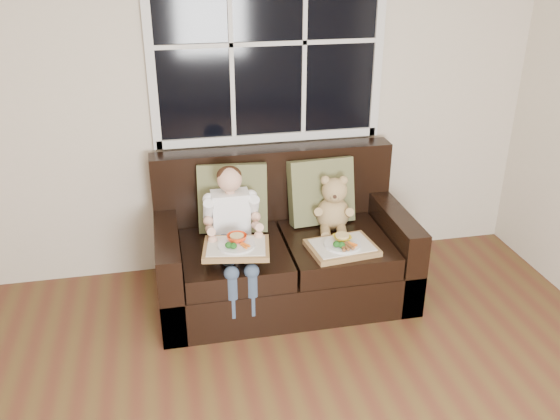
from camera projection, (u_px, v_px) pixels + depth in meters
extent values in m
cube|color=beige|center=(224.00, 89.00, 4.05)|extent=(4.50, 0.02, 2.70)
cube|color=black|center=(268.00, 43.00, 3.96)|extent=(1.50, 0.02, 1.25)
cube|color=silver|center=(269.00, 138.00, 4.22)|extent=(1.58, 0.04, 0.06)
cube|color=silver|center=(149.00, 48.00, 3.80)|extent=(0.06, 0.04, 1.37)
cube|color=silver|center=(379.00, 40.00, 4.09)|extent=(0.06, 0.04, 1.37)
cube|color=silver|center=(268.00, 44.00, 3.95)|extent=(1.50, 0.03, 0.03)
cube|color=black|center=(284.00, 277.00, 4.12)|extent=(1.70, 0.90, 0.30)
cube|color=black|center=(169.00, 270.00, 3.91)|extent=(0.15, 0.90, 0.60)
cube|color=black|center=(391.00, 247.00, 4.20)|extent=(0.15, 0.90, 0.60)
cube|color=black|center=(273.00, 192.00, 4.25)|extent=(1.70, 0.18, 0.66)
cube|color=black|center=(234.00, 259.00, 3.89)|extent=(0.68, 0.72, 0.15)
cube|color=black|center=(337.00, 249.00, 4.02)|extent=(0.68, 0.72, 0.15)
cube|color=#5C603B|center=(233.00, 198.00, 4.03)|extent=(0.49, 0.28, 0.48)
cube|color=#5C603B|center=(321.00, 191.00, 4.15)|extent=(0.47, 0.25, 0.47)
cube|color=white|center=(231.00, 216.00, 3.90)|extent=(0.24, 0.15, 0.34)
sphere|color=#DDA587|center=(230.00, 179.00, 3.78)|extent=(0.16, 0.16, 0.16)
ellipsoid|color=#331C10|center=(229.00, 175.00, 3.78)|extent=(0.16, 0.16, 0.11)
cylinder|color=#334259|center=(226.00, 248.00, 3.78)|extent=(0.09, 0.30, 0.09)
cylinder|color=#334259|center=(245.00, 247.00, 3.80)|extent=(0.09, 0.30, 0.09)
cylinder|color=#334259|center=(232.00, 296.00, 3.61)|extent=(0.08, 0.08, 0.28)
cylinder|color=#334259|center=(252.00, 294.00, 3.64)|extent=(0.08, 0.08, 0.28)
cylinder|color=#DDA587|center=(210.00, 220.00, 3.75)|extent=(0.06, 0.30, 0.24)
cylinder|color=#DDA587|center=(255.00, 216.00, 3.81)|extent=(0.06, 0.30, 0.24)
ellipsoid|color=tan|center=(333.00, 214.00, 4.10)|extent=(0.27, 0.24, 0.24)
sphere|color=tan|center=(335.00, 190.00, 4.01)|extent=(0.21, 0.21, 0.17)
sphere|color=tan|center=(326.00, 181.00, 3.97)|extent=(0.06, 0.06, 0.06)
sphere|color=tan|center=(343.00, 180.00, 3.99)|extent=(0.06, 0.06, 0.06)
sphere|color=tan|center=(337.00, 197.00, 3.95)|extent=(0.07, 0.07, 0.07)
sphere|color=black|center=(339.00, 197.00, 3.93)|extent=(0.03, 0.03, 0.03)
cylinder|color=tan|center=(330.00, 233.00, 4.00)|extent=(0.09, 0.14, 0.07)
cylinder|color=tan|center=(346.00, 231.00, 4.02)|extent=(0.09, 0.14, 0.07)
cube|color=#9C6D46|center=(236.00, 249.00, 3.63)|extent=(0.45, 0.37, 0.03)
cube|color=beige|center=(236.00, 246.00, 3.62)|extent=(0.39, 0.31, 0.01)
cylinder|color=silver|center=(236.00, 245.00, 3.61)|extent=(0.23, 0.23, 0.01)
imported|color=#FF4415|center=(237.00, 238.00, 3.64)|extent=(0.14, 0.14, 0.04)
cylinder|color=#D5BA74|center=(237.00, 238.00, 3.64)|extent=(0.09, 0.09, 0.02)
ellipsoid|color=#225E1D|center=(228.00, 245.00, 3.56)|extent=(0.04, 0.04, 0.04)
ellipsoid|color=#225E1D|center=(234.00, 246.00, 3.55)|extent=(0.04, 0.04, 0.04)
cylinder|color=orange|center=(244.00, 246.00, 3.57)|extent=(0.04, 0.06, 0.02)
cube|color=#9C6D46|center=(342.00, 248.00, 3.84)|extent=(0.46, 0.37, 0.04)
cube|color=beige|center=(342.00, 245.00, 3.83)|extent=(0.40, 0.31, 0.01)
cylinder|color=silver|center=(343.00, 244.00, 3.81)|extent=(0.24, 0.24, 0.02)
imported|color=yellow|center=(342.00, 238.00, 3.85)|extent=(0.13, 0.13, 0.03)
cylinder|color=#D5BA74|center=(342.00, 237.00, 3.84)|extent=(0.09, 0.09, 0.02)
ellipsoid|color=#225E1D|center=(336.00, 244.00, 3.76)|extent=(0.04, 0.04, 0.04)
ellipsoid|color=#225E1D|center=(342.00, 245.00, 3.75)|extent=(0.04, 0.04, 0.04)
cylinder|color=orange|center=(352.00, 245.00, 3.78)|extent=(0.05, 0.06, 0.02)
cylinder|color=brown|center=(346.00, 246.00, 3.75)|extent=(0.03, 0.09, 0.02)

